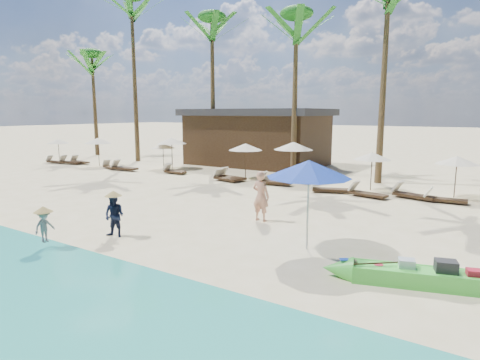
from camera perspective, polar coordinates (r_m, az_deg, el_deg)
The scene contains 35 objects.
ground at distance 12.95m, azimuth -6.06°, elevation -8.53°, with size 240.00×240.00×0.00m, color beige.
wet_sand_strip at distance 9.84m, azimuth -25.23°, elevation -15.41°, with size 240.00×4.50×0.01m, color tan.
green_canoe at distance 10.54m, azimuth 24.86°, elevation -12.39°, with size 5.14×1.82×0.67m.
tourist at distance 14.93m, azimuth 2.98°, elevation -2.30°, with size 0.69×0.45×1.89m, color tan.
vendor_green at distance 13.66m, azimuth -17.43°, elevation -4.86°, with size 0.69×0.54×1.42m, color #131A36.
vendor_yellow at distance 13.35m, azimuth -26.06°, elevation -5.92°, with size 0.63×0.36×0.98m, color gray.
blue_umbrella at distance 11.74m, azimuth 9.78°, elevation 1.56°, with size 2.47×2.47×2.66m.
resort_parasol_0 at distance 36.82m, azimuth -24.45°, elevation 5.03°, with size 1.79×1.79×1.85m.
lounger_0_left at distance 35.47m, azimuth -24.82°, elevation 2.46°, with size 1.72×0.83×0.56m.
lounger_0_right at distance 34.40m, azimuth -23.09°, elevation 2.43°, with size 1.94×0.91×0.64m.
resort_parasol_1 at distance 32.38m, azimuth -19.55°, elevation 5.29°, with size 2.07×2.07×2.13m.
lounger_1_left at distance 34.41m, azimuth -21.88°, elevation 2.49°, with size 1.75×0.54×0.60m.
lounger_1_right at distance 30.53m, azimuth -18.04°, elevation 1.87°, with size 1.72×0.96×0.56m.
resort_parasol_2 at distance 29.82m, azimuth -10.90°, elevation 4.80°, with size 1.76×1.76×1.81m.
lounger_2_left at distance 29.30m, azimuth -16.26°, elevation 1.73°, with size 2.05×0.85×0.68m.
resort_parasol_3 at distance 29.40m, azimuth -9.70°, elevation 5.52°, with size 2.17×2.17×2.24m.
lounger_3_left at distance 27.39m, azimuth -9.50°, elevation 1.39°, with size 1.70×0.55×0.57m.
lounger_3_right at distance 26.99m, azimuth -9.38°, elevation 1.27°, with size 1.67×0.56×0.56m.
resort_parasol_4 at distance 24.54m, azimuth 0.79°, elevation 4.72°, with size 2.10×2.10×2.16m.
lounger_4_left at distance 24.18m, azimuth -1.33°, elevation 0.51°, with size 1.97×0.90×0.65m.
lounger_4_right at distance 23.79m, azimuth -2.13°, elevation 0.33°, with size 1.88×0.90×0.61m.
resort_parasol_5 at distance 23.47m, azimuth 7.62°, elevation 4.83°, with size 2.28×2.28×2.35m.
lounger_5_left at distance 22.55m, azimuth 4.74°, elevation -0.18°, with size 1.95×0.74×0.65m.
resort_parasol_6 at distance 21.84m, azimuth 18.29°, elevation 3.24°, with size 1.93×1.93×1.99m.
lounger_6_left at distance 20.81m, azimuth 12.36°, elevation -1.19°, with size 1.97×1.19×0.64m.
lounger_6_right at distance 20.22m, azimuth 17.44°, elevation -1.72°, with size 1.95×0.97×0.63m.
resort_parasol_7 at distance 21.50m, azimuth 28.50°, elevation 2.49°, with size 1.94×1.94×2.00m.
lounger_7_left at distance 20.56m, azimuth 23.16°, elevation -1.84°, with size 2.08×1.07×0.68m.
lounger_7_right at distance 20.24m, azimuth 26.91°, elevation -2.34°, with size 1.82×0.66×0.61m.
palm_0 at distance 41.14m, azimuth -20.25°, elevation 14.69°, with size 2.08×2.08×9.90m.
palm_1 at distance 35.31m, azimuth -15.07°, elevation 20.34°, with size 2.08×2.08×13.60m.
palm_2 at distance 31.08m, azimuth -3.99°, elevation 19.09°, with size 2.08×2.08×11.33m.
palm_3 at distance 26.71m, azimuth 7.98°, elevation 19.29°, with size 2.08×2.08×10.52m.
palm_4 at distance 24.86m, azimuth 20.25°, elevation 21.62°, with size 2.08×2.08×11.70m.
pavilion_west at distance 31.38m, azimuth 2.43°, elevation 6.20°, with size 10.80×6.60×4.30m.
Camera 1 is at (7.73, -9.59, 4.00)m, focal length 30.00 mm.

